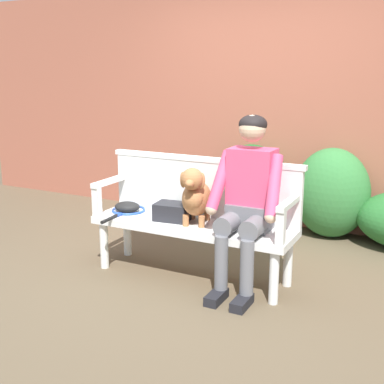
{
  "coord_description": "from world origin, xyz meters",
  "views": [
    {
      "loc": [
        1.75,
        -3.43,
        1.66
      ],
      "look_at": [
        0.0,
        0.0,
        0.71
      ],
      "focal_mm": 47.14,
      "sensor_mm": 36.0,
      "label": 1
    }
  ],
  "objects_px": {
    "person_seated": "(248,196)",
    "baseball_glove": "(127,207)",
    "garden_bench": "(192,230)",
    "sports_bag": "(173,212)",
    "dog_on_bench": "(196,195)",
    "tennis_racket": "(127,211)"
  },
  "relations": [
    {
      "from": "tennis_racket",
      "to": "baseball_glove",
      "type": "relative_size",
      "value": 2.59
    },
    {
      "from": "dog_on_bench",
      "to": "tennis_racket",
      "type": "relative_size",
      "value": 0.83
    },
    {
      "from": "tennis_racket",
      "to": "baseball_glove",
      "type": "xyz_separation_m",
      "value": [
        0.0,
        0.0,
        0.04
      ]
    },
    {
      "from": "tennis_racket",
      "to": "sports_bag",
      "type": "height_order",
      "value": "sports_bag"
    },
    {
      "from": "sports_bag",
      "to": "tennis_racket",
      "type": "bearing_deg",
      "value": 176.78
    },
    {
      "from": "dog_on_bench",
      "to": "tennis_racket",
      "type": "bearing_deg",
      "value": 175.91
    },
    {
      "from": "person_seated",
      "to": "baseball_glove",
      "type": "bearing_deg",
      "value": 178.67
    },
    {
      "from": "garden_bench",
      "to": "sports_bag",
      "type": "distance_m",
      "value": 0.22
    },
    {
      "from": "tennis_racket",
      "to": "garden_bench",
      "type": "bearing_deg",
      "value": -1.29
    },
    {
      "from": "person_seated",
      "to": "tennis_racket",
      "type": "bearing_deg",
      "value": 178.81
    },
    {
      "from": "garden_bench",
      "to": "tennis_racket",
      "type": "xyz_separation_m",
      "value": [
        -0.63,
        0.01,
        0.07
      ]
    },
    {
      "from": "dog_on_bench",
      "to": "baseball_glove",
      "type": "xyz_separation_m",
      "value": [
        -0.68,
        0.05,
        -0.19
      ]
    },
    {
      "from": "person_seated",
      "to": "dog_on_bench",
      "type": "relative_size",
      "value": 2.81
    },
    {
      "from": "tennis_racket",
      "to": "baseball_glove",
      "type": "distance_m",
      "value": 0.04
    },
    {
      "from": "sports_bag",
      "to": "baseball_glove",
      "type": "bearing_deg",
      "value": 176.42
    },
    {
      "from": "dog_on_bench",
      "to": "baseball_glove",
      "type": "bearing_deg",
      "value": 175.67
    },
    {
      "from": "person_seated",
      "to": "dog_on_bench",
      "type": "distance_m",
      "value": 0.42
    },
    {
      "from": "tennis_racket",
      "to": "baseball_glove",
      "type": "bearing_deg",
      "value": 43.38
    },
    {
      "from": "garden_bench",
      "to": "person_seated",
      "type": "xyz_separation_m",
      "value": [
        0.47,
        -0.01,
        0.33
      ]
    },
    {
      "from": "sports_bag",
      "to": "garden_bench",
      "type": "bearing_deg",
      "value": 4.03
    },
    {
      "from": "person_seated",
      "to": "tennis_racket",
      "type": "xyz_separation_m",
      "value": [
        -1.1,
        0.02,
        -0.26
      ]
    },
    {
      "from": "garden_bench",
      "to": "dog_on_bench",
      "type": "bearing_deg",
      "value": -34.6
    }
  ]
}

